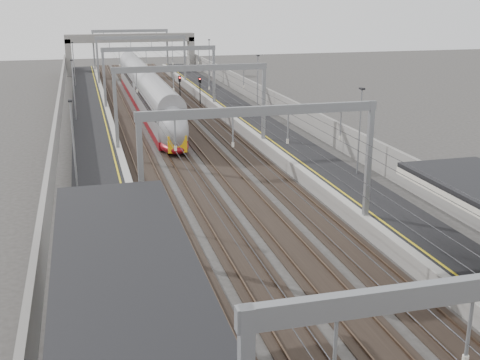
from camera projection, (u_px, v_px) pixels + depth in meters
platform_left at (96, 146)px, 52.33m from camera, size 4.00×120.00×1.00m
platform_right at (271, 136)px, 56.25m from camera, size 4.00×120.00×1.00m
tracks at (187, 146)px, 54.43m from camera, size 11.40×140.00×0.20m
overhead_line at (174, 70)px, 58.76m from camera, size 13.00×140.00×6.60m
overbridge at (131, 43)px, 103.73m from camera, size 22.00×2.20×6.90m
wall_left at (57, 136)px, 51.23m from camera, size 0.30×120.00×3.20m
wall_right at (304, 123)px, 56.72m from camera, size 0.30×120.00×3.20m
train at (147, 96)px, 69.68m from camera, size 2.55×46.55×4.05m
signal_green at (114, 91)px, 70.63m from camera, size 0.32×0.32×3.48m
signal_red_near at (180, 84)px, 75.76m from camera, size 0.32×0.32×3.48m
signal_red_far at (200, 86)px, 74.51m from camera, size 0.32×0.32×3.48m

